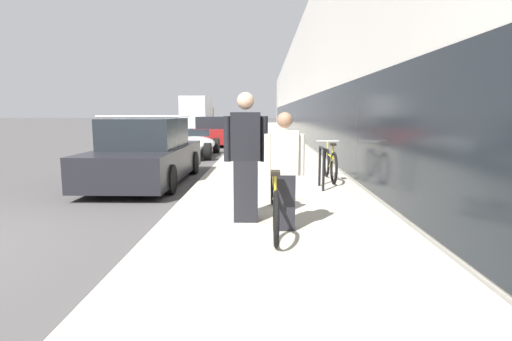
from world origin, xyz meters
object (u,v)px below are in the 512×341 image
object	(u,v)px
person_rider	(284,172)
moving_truck	(198,113)
bike_rack_hoop	(322,163)
cruiser_bike_nearest	(330,164)
parked_sedan_curbside	(147,154)
person_bystander	(246,158)
tandem_bicycle	(274,197)
parked_sedan_far	(214,132)
vintage_roadster_curbside	(193,145)

from	to	relation	value
person_rider	moving_truck	distance (m)	33.10
person_rider	bike_rack_hoop	distance (m)	3.01
cruiser_bike_nearest	moving_truck	xyz separation A→B (m)	(-7.72, 28.59, 1.06)
cruiser_bike_nearest	parked_sedan_curbside	xyz separation A→B (m)	(-4.20, 0.16, 0.20)
person_rider	person_bystander	distance (m)	0.67
tandem_bicycle	moving_truck	distance (m)	32.73
parked_sedan_far	parked_sedan_curbside	bearing A→B (deg)	-90.75
bike_rack_hoop	tandem_bicycle	bearing A→B (deg)	-112.11
person_rider	vintage_roadster_curbside	distance (m)	10.06
tandem_bicycle	vintage_roadster_curbside	bearing A→B (deg)	106.87
bike_rack_hoop	moving_truck	bearing A→B (deg)	104.03
vintage_roadster_curbside	moving_truck	xyz separation A→B (m)	(-3.57, 22.84, 1.10)
parked_sedan_far	moving_truck	bearing A→B (deg)	101.94
person_rider	vintage_roadster_curbside	world-z (taller)	person_rider
tandem_bicycle	moving_truck	bearing A→B (deg)	101.24
tandem_bicycle	moving_truck	world-z (taller)	moving_truck
tandem_bicycle	parked_sedan_far	size ratio (longest dim) A/B	0.62
bike_rack_hoop	cruiser_bike_nearest	size ratio (longest dim) A/B	0.50
person_bystander	person_rider	bearing A→B (deg)	-38.14
cruiser_bike_nearest	vintage_roadster_curbside	size ratio (longest dim) A/B	0.40
bike_rack_hoop	person_rider	bearing A→B (deg)	-107.30
person_bystander	moving_truck	size ratio (longest dim) A/B	0.27
parked_sedan_curbside	parked_sedan_far	size ratio (longest dim) A/B	0.98
parked_sedan_far	person_bystander	bearing A→B (deg)	-81.06
parked_sedan_curbside	moving_truck	size ratio (longest dim) A/B	0.66
tandem_bicycle	person_rider	xyz separation A→B (m)	(0.12, -0.37, 0.41)
bike_rack_hoop	parked_sedan_curbside	xyz separation A→B (m)	(-3.87, 1.15, 0.06)
moving_truck	vintage_roadster_curbside	bearing A→B (deg)	-81.11
bike_rack_hoop	parked_sedan_curbside	distance (m)	4.04
tandem_bicycle	person_rider	world-z (taller)	person_rider
person_bystander	cruiser_bike_nearest	xyz separation A→B (m)	(1.74, 3.45, -0.53)
person_rider	parked_sedan_curbside	world-z (taller)	person_rider
vintage_roadster_curbside	moving_truck	world-z (taller)	moving_truck
tandem_bicycle	vintage_roadster_curbside	world-z (taller)	vintage_roadster_curbside
moving_truck	bike_rack_hoop	bearing A→B (deg)	-75.97
vintage_roadster_curbside	parked_sedan_far	bearing A→B (deg)	89.03
vintage_roadster_curbside	parked_sedan_far	distance (m)	5.51
parked_sedan_far	moving_truck	xyz separation A→B (m)	(-3.67, 17.33, 0.88)
moving_truck	tandem_bicycle	bearing A→B (deg)	-78.76
tandem_bicycle	parked_sedan_far	xyz separation A→B (m)	(-2.71, 14.75, 0.18)
parked_sedan_curbside	vintage_roadster_curbside	world-z (taller)	parked_sedan_curbside
person_rider	cruiser_bike_nearest	distance (m)	4.07
parked_sedan_curbside	parked_sedan_far	xyz separation A→B (m)	(0.15, 11.10, -0.03)
bike_rack_hoop	cruiser_bike_nearest	xyz separation A→B (m)	(0.33, 0.99, -0.14)
cruiser_bike_nearest	moving_truck	size ratio (longest dim) A/B	0.25
parked_sedan_curbside	cruiser_bike_nearest	bearing A→B (deg)	-2.25
person_rider	person_bystander	size ratio (longest dim) A/B	0.85
person_rider	moving_truck	world-z (taller)	moving_truck
person_rider	parked_sedan_curbside	bearing A→B (deg)	126.50
tandem_bicycle	parked_sedan_far	world-z (taller)	parked_sedan_far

